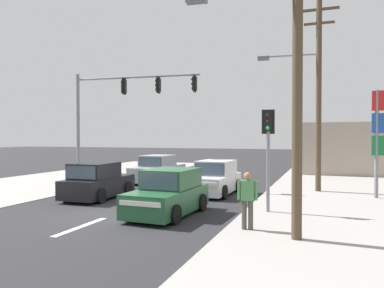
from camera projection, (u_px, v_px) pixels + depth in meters
The scene contains 14 objects.
ground_plane at pixel (117, 213), 12.75m from camera, with size 140.00×140.00×0.00m, color #28282B.
lane_dash_near at pixel (81, 227), 10.87m from camera, with size 0.20×2.40×0.01m, color silver.
lane_dash_mid at pixel (155, 200), 15.58m from camera, with size 0.20×2.40×0.01m, color silver.
lane_dash_far at pixel (195, 185), 20.28m from camera, with size 0.20×2.40×0.01m, color silver.
kerb_left_verge at pixel (15, 187), 19.39m from camera, with size 8.00×40.00×0.02m, color #A39E99.
utility_pole_foreground_right at pixel (291, 52), 9.42m from camera, with size 3.78×0.61×8.81m.
utility_pole_midground_right at pixel (316, 89), 17.82m from camera, with size 3.78×0.51×9.11m.
traffic_signal_mast at pixel (118, 104), 19.58m from camera, with size 6.87×0.84×6.00m.
pedestal_signal_right_kerb at pixel (268, 143), 12.92m from camera, with size 0.44×0.29×3.56m.
hatchback_oncoming_near at pixel (97, 182), 15.88m from camera, with size 1.86×3.68×1.53m.
sedan_receding_far at pixel (158, 170), 21.61m from camera, with size 1.98×4.28×1.56m.
hatchback_crossing_left at pixel (169, 194), 12.54m from camera, with size 1.91×3.71×1.53m.
hatchback_kerbside_parked at pixel (215, 179), 17.06m from camera, with size 1.86×3.68×1.53m.
pedestrian_at_kerb at pixel (247, 197), 10.45m from camera, with size 0.56×0.26×1.63m.
Camera 1 is at (6.70, -11.09, 2.62)m, focal length 35.00 mm.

